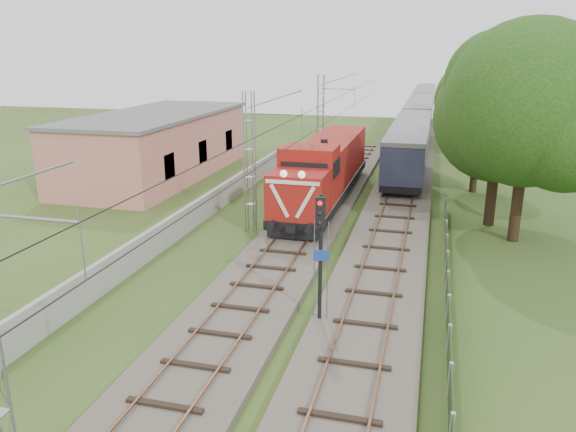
# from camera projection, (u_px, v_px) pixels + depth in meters

# --- Properties ---
(ground) EXTENTS (140.00, 140.00, 0.00)m
(ground) POSITION_uv_depth(u_px,v_px,m) (227.00, 334.00, 20.99)
(ground) COLOR #2E481B
(ground) RESTS_ON ground
(track_main) EXTENTS (4.20, 70.00, 0.45)m
(track_main) POSITION_uv_depth(u_px,v_px,m) (277.00, 263.00, 27.42)
(track_main) COLOR #6B6054
(track_main) RESTS_ON ground
(track_side) EXTENTS (4.20, 80.00, 0.45)m
(track_side) POSITION_uv_depth(u_px,v_px,m) (399.00, 202.00, 38.26)
(track_side) COLOR #6B6054
(track_side) RESTS_ON ground
(catenary) EXTENTS (3.31, 70.00, 8.00)m
(catenary) POSITION_uv_depth(u_px,v_px,m) (251.00, 163.00, 31.66)
(catenary) COLOR gray
(catenary) RESTS_ON ground
(boundary_wall) EXTENTS (0.25, 40.00, 1.50)m
(boundary_wall) POSITION_uv_depth(u_px,v_px,m) (195.00, 214.00, 33.47)
(boundary_wall) COLOR #9E9E99
(boundary_wall) RESTS_ON ground
(station_building) EXTENTS (8.40, 20.40, 5.22)m
(station_building) POSITION_uv_depth(u_px,v_px,m) (158.00, 144.00, 46.10)
(station_building) COLOR #CC6F6E
(station_building) RESTS_ON ground
(fence) EXTENTS (0.12, 32.00, 1.20)m
(fence) POSITION_uv_depth(u_px,v_px,m) (448.00, 309.00, 21.66)
(fence) COLOR black
(fence) RESTS_ON ground
(locomotive) EXTENTS (3.24, 18.49, 4.69)m
(locomotive) POSITION_uv_depth(u_px,v_px,m) (325.00, 169.00, 37.94)
(locomotive) COLOR black
(locomotive) RESTS_ON ground
(coach_rake) EXTENTS (3.03, 67.46, 3.50)m
(coach_rake) POSITION_uv_depth(u_px,v_px,m) (419.00, 113.00, 69.13)
(coach_rake) COLOR black
(coach_rake) RESTS_ON ground
(signal_post) EXTENTS (0.57, 0.45, 5.21)m
(signal_post) POSITION_uv_depth(u_px,v_px,m) (320.00, 238.00, 20.56)
(signal_post) COLOR black
(signal_post) RESTS_ON ground
(tree_a) EXTENTS (7.85, 7.47, 10.17)m
(tree_a) POSITION_uv_depth(u_px,v_px,m) (501.00, 119.00, 32.07)
(tree_a) COLOR #331F15
(tree_a) RESTS_ON ground
(tree_b) EXTENTS (9.15, 8.71, 11.86)m
(tree_b) POSITION_uv_depth(u_px,v_px,m) (531.00, 106.00, 28.96)
(tree_b) COLOR #331F15
(tree_b) RESTS_ON ground
(tree_c) EXTENTS (5.53, 5.27, 7.17)m
(tree_c) POSITION_uv_depth(u_px,v_px,m) (479.00, 132.00, 40.30)
(tree_c) COLOR #331F15
(tree_c) RESTS_ON ground
(tree_d) EXTENTS (8.59, 8.18, 11.13)m
(tree_d) POSITION_uv_depth(u_px,v_px,m) (520.00, 86.00, 51.03)
(tree_d) COLOR #331F15
(tree_d) RESTS_ON ground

